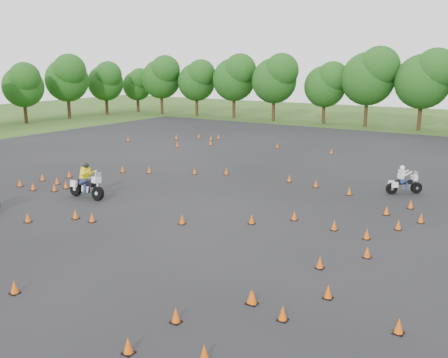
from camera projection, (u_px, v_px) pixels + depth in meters
ground at (180, 218)px, 24.48m from camera, size 140.00×140.00×0.00m
asphalt_pad at (242, 192)px, 29.40m from camera, size 62.00×62.00×0.00m
treeline at (427, 93)px, 49.79m from camera, size 86.49×32.46×10.15m
traffic_cones at (226, 190)px, 28.96m from camera, size 35.92×33.20×0.45m
rider_yellow at (85, 181)px, 27.87m from camera, size 2.59×0.84×1.99m
rider_white at (405, 180)px, 28.89m from camera, size 2.09×1.90×1.67m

